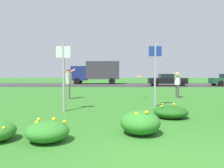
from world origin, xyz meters
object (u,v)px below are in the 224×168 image
Objects in this scene: sign_post_by_roadside at (155,69)px; box_truck_navy at (97,71)px; person_catcher_white_shirt at (177,82)px; car_black_center_left at (167,80)px; sign_post_near_path at (64,70)px; frisbee_orange at (139,77)px; person_thrower_red_cap_gray_shirt at (69,81)px.

sign_post_by_roadside is 21.69m from box_truck_navy.
person_catcher_white_shirt is 0.35× the size of car_black_center_left.
sign_post_by_roadside reaches higher than person_catcher_white_shirt.
car_black_center_left is at bearing 65.49° from sign_post_near_path.
sign_post_by_roadside reaches higher than sign_post_near_path.
person_catcher_white_shirt is 0.24× the size of box_truck_navy.
sign_post_near_path is at bearing -126.50° from frisbee_orange.
car_black_center_left is at bearing 79.30° from person_catcher_white_shirt.
sign_post_near_path is at bearing -161.40° from sign_post_by_roadside.
box_truck_navy reaches higher than sign_post_near_path.
person_thrower_red_cap_gray_shirt is at bearing -174.11° from person_catcher_white_shirt.
box_truck_navy reaches higher than person_thrower_red_cap_gray_shirt.
frisbee_orange is at bearing 53.50° from sign_post_near_path.
box_truck_navy is (-6.52, 17.64, 0.86)m from person_catcher_white_shirt.
car_black_center_left is at bearing 75.04° from sign_post_by_roadside.
sign_post_by_roadside is 0.62× the size of car_black_center_left.
box_truck_navy reaches higher than car_black_center_left.
car_black_center_left is (4.50, 16.83, -0.95)m from sign_post_by_roadside.
person_catcher_white_shirt is 2.36m from frisbee_orange.
sign_post_by_roadside is 11.02× the size of frisbee_orange.
box_truck_navy is at bearing 110.28° from person_catcher_white_shirt.
sign_post_near_path is 4.26m from person_thrower_red_cap_gray_shirt.
person_thrower_red_cap_gray_shirt is 6.93× the size of frisbee_orange.
frisbee_orange is (4.14, 0.45, 0.25)m from person_thrower_red_cap_gray_shirt.
sign_post_near_path is at bearing -88.02° from box_truck_navy.
sign_post_near_path is 19.90m from car_black_center_left.
sign_post_near_path reaches higher than car_black_center_left.
frisbee_orange is at bearing -174.71° from person_catcher_white_shirt.
frisbee_orange is 0.06× the size of car_black_center_left.
person_thrower_red_cap_gray_shirt is 0.26× the size of box_truck_navy.
person_catcher_white_shirt is 6.19× the size of frisbee_orange.
sign_post_near_path is 0.95× the size of sign_post_by_roadside.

